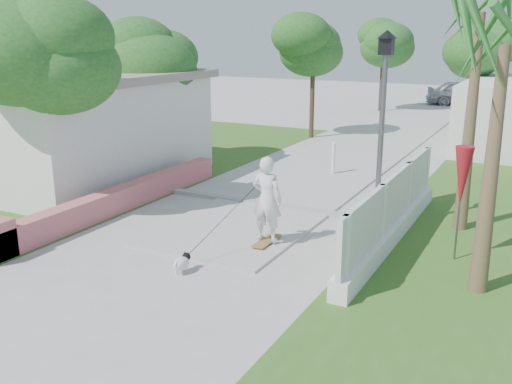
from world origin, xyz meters
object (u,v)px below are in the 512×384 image
Objects in this scene: street_lamp at (382,125)px; patio_umbrella at (462,178)px; bollard at (333,157)px; dog at (182,263)px; parked_car at (465,93)px; skateboarder at (239,212)px.

patio_umbrella is (1.90, -1.00, -0.74)m from street_lamp.
dog is (0.15, -8.57, -0.38)m from bollard.
dog is (-2.55, -4.07, -2.23)m from street_lamp.
parked_car is at bearing 87.22° from bollard.
dog is 0.12× the size of parked_car.
street_lamp is 8.23× the size of dog.
patio_umbrella is (4.60, -5.50, 1.10)m from bollard.
skateboarder is (0.58, -7.12, 0.28)m from bollard.
dog is at bearing -89.01° from bollard.
bollard is at bearing 120.96° from street_lamp.
patio_umbrella reaches higher than dog.
street_lamp is 1.89× the size of skateboarder.
parked_car is (0.85, 29.17, 0.58)m from dog.
skateboarder is 27.73m from parked_car.
parked_car is (1.00, 20.61, 0.20)m from bollard.
street_lamp reaches higher than patio_umbrella.
skateboarder is at bearing -158.03° from patio_umbrella.
parked_car is at bearing -91.64° from skateboarder.
patio_umbrella is 0.50× the size of parked_car.
street_lamp is at bearing 152.24° from patio_umbrella.
skateboarder is 4.36× the size of dog.
skateboarder is 1.65m from dog.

